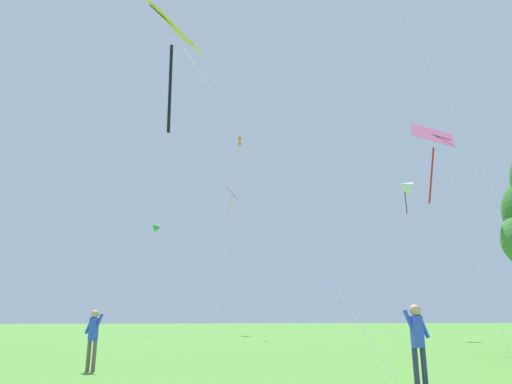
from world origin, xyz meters
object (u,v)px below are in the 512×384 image
Objects in this scene: person_in_red_shirt at (417,338)px; kite_yellow_diamond at (173,46)px; kite_orange_box at (239,146)px; kite_pink_low at (432,148)px; kite_white_distant at (404,186)px; kite_red_high at (232,199)px; person_far_back at (93,334)px; kite_green_small at (155,227)px.

kite_yellow_diamond is at bearing 144.24° from person_in_red_shirt.
kite_orange_box is 1.59× the size of kite_pink_low.
kite_white_distant is 0.70× the size of kite_orange_box.
kite_pink_low is (-6.71, -13.66, -2.23)m from kite_white_distant.
kite_white_distant is at bearing 63.84° from kite_pink_low.
kite_white_distant is 15.61m from kite_orange_box.
kite_red_high is at bearing 126.90° from kite_white_distant.
kite_yellow_diamond is 8.88m from person_far_back.
kite_white_distant is 29.21m from kite_yellow_diamond.
kite_pink_low reaches higher than person_far_back.
kite_red_high is 0.86× the size of kite_orange_box.
kite_white_distant is 1.17× the size of kite_yellow_diamond.
kite_white_distant is 1.11× the size of kite_pink_low.
kite_orange_box is at bearing 70.05° from person_far_back.
kite_orange_box is 10.98× the size of person_far_back.
kite_red_high is 1.41× the size of kite_green_small.
person_far_back is (-9.54, -26.26, -16.48)m from kite_orange_box.
kite_red_high reaches higher than person_far_back.
kite_orange_box is (-12.66, 7.45, 5.29)m from kite_white_distant.
kite_red_high is 30.06m from kite_pink_low.
kite_yellow_diamond is (-8.69, -36.34, -4.85)m from kite_red_high.
kite_pink_low is (13.23, -29.02, -0.80)m from kite_green_small.
person_far_back is at bearing -93.78° from kite_green_small.
kite_orange_box is 23.18m from kite_pink_low.
person_in_red_shirt is at bearing -83.30° from kite_green_small.
kite_orange_box is 30.27m from kite_yellow_diamond.
person_far_back is at bearing -161.58° from kite_pink_low.
kite_red_high is at bearing 99.77° from kite_pink_low.
kite_green_small is 31.90m from kite_pink_low.
person_in_red_shirt is at bearing -35.76° from kite_yellow_diamond.
kite_green_small is at bearing 86.22° from person_far_back.
kite_red_high reaches higher than kite_green_small.
kite_red_high is 37.68m from kite_yellow_diamond.
kite_white_distant is 1.14× the size of kite_green_small.
kite_yellow_diamond is 6.54× the size of person_far_back.
kite_orange_box reaches higher than kite_green_small.
kite_pink_low is at bearing 27.10° from kite_yellow_diamond.
kite_green_small is (-8.18, -0.29, -3.59)m from kite_red_high.
kite_orange_box is at bearing -47.40° from kite_green_small.
person_in_red_shirt is at bearing -38.99° from person_far_back.
kite_white_distant reaches higher than person_in_red_shirt.
kite_orange_box reaches higher than kite_red_high.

